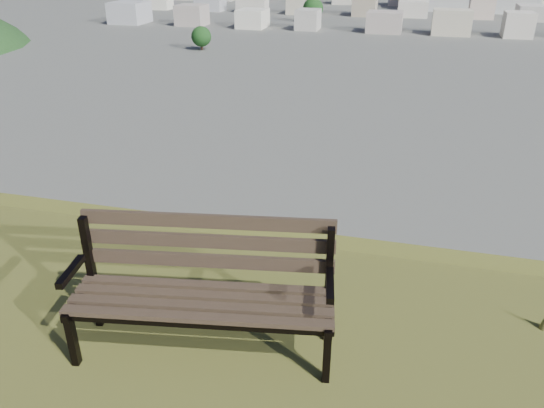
# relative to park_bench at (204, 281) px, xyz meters

# --- Properties ---
(park_bench) EXTENTS (1.98, 0.92, 1.00)m
(park_bench) POSITION_rel_park_bench_xyz_m (0.00, 0.00, 0.00)
(park_bench) COLOR #3E3123
(park_bench) RESTS_ON hilltop_mesa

